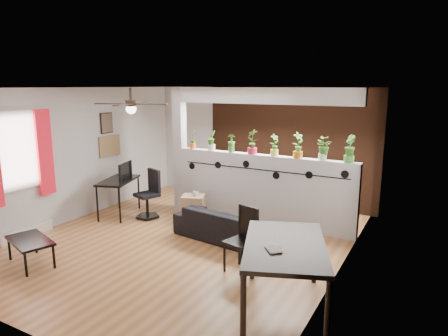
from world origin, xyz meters
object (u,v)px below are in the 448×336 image
potted_plant_4 (275,144)px  cube_shelf (193,208)px  potted_plant_2 (231,142)px  computer_desk (118,183)px  potted_plant_0 (193,139)px  potted_plant_7 (350,148)px  potted_plant_6 (323,148)px  sofa (227,225)px  ceiling_fan (131,105)px  cup (195,194)px  coffee_table (30,242)px  potted_plant_5 (298,144)px  folding_chair (245,233)px  potted_plant_1 (212,140)px  office_chair (149,197)px  potted_plant_3 (252,141)px  dining_table (285,251)px

potted_plant_4 → cube_shelf: potted_plant_4 is taller
potted_plant_2 → computer_desk: bearing=-155.3°
potted_plant_4 → cube_shelf: 2.03m
potted_plant_0 → potted_plant_7: (3.16, 0.00, 0.05)m
potted_plant_2 → potted_plant_6: (1.81, -0.00, 0.02)m
potted_plant_0 → potted_plant_7: bearing=0.0°
sofa → computer_desk: bearing=4.8°
ceiling_fan → sofa: ceiling_fan is taller
potted_plant_0 → computer_desk: bearing=-141.1°
cup → coffee_table: 3.03m
potted_plant_5 → sofa: size_ratio=0.26×
potted_plant_5 → cup: bearing=-163.4°
folding_chair → potted_plant_1: bearing=130.8°
cube_shelf → computer_desk: (-1.55, -0.42, 0.42)m
potted_plant_6 → office_chair: (-3.26, -0.79, -1.14)m
potted_plant_2 → potted_plant_3: (0.45, -0.00, 0.06)m
potted_plant_0 → cup: size_ratio=3.26×
folding_chair → computer_desk: bearing=163.2°
potted_plant_2 → sofa: size_ratio=0.20×
ceiling_fan → sofa: size_ratio=0.67×
potted_plant_0 → potted_plant_3: bearing=0.0°
cube_shelf → office_chair: (-0.90, -0.24, 0.16)m
folding_chair → potted_plant_0: bearing=137.5°
potted_plant_1 → cup: (-0.05, -0.55, -1.00)m
potted_plant_7 → cube_shelf: 3.16m
potted_plant_1 → potted_plant_3: 0.90m
cube_shelf → potted_plant_0: bearing=100.4°
cube_shelf → coffee_table: cube_shelf is taller
potted_plant_6 → cup: 2.57m
potted_plant_6 → folding_chair: size_ratio=0.43×
potted_plant_4 → folding_chair: 2.25m
potted_plant_3 → ceiling_fan: bearing=-127.4°
folding_chair → ceiling_fan: bearing=175.2°
potted_plant_3 → cube_shelf: potted_plant_3 is taller
potted_plant_1 → potted_plant_2: potted_plant_1 is taller
potted_plant_6 → sofa: potted_plant_6 is taller
potted_plant_1 → potted_plant_6: (2.26, -0.00, 0.00)m
potted_plant_1 → dining_table: (2.58, -2.70, -0.82)m
ceiling_fan → computer_desk: bearing=144.9°
potted_plant_4 → potted_plant_6: size_ratio=1.01×
office_chair → dining_table: 4.07m
ceiling_fan → coffee_table: ceiling_fan is taller
potted_plant_4 → sofa: 1.75m
potted_plant_2 → cup: bearing=-132.3°
potted_plant_1 → coffee_table: bearing=-109.2°
office_chair → folding_chair: size_ratio=1.02×
ceiling_fan → folding_chair: 2.81m
folding_chair → sofa: bearing=130.9°
potted_plant_3 → potted_plant_6: potted_plant_3 is taller
potted_plant_2 → dining_table: potted_plant_2 is taller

